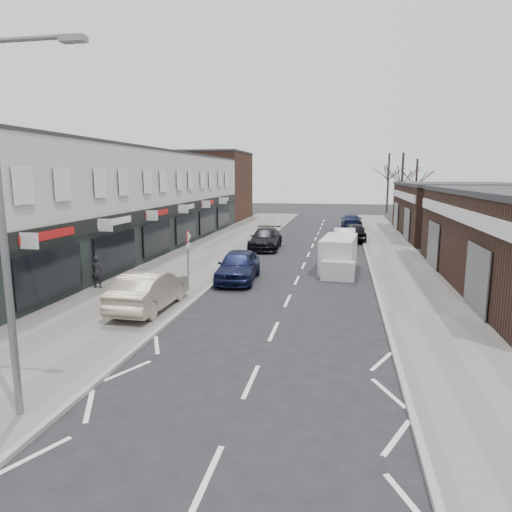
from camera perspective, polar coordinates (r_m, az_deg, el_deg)
The scene contains 19 objects.
ground at distance 10.76m, azimuth -2.86°, elevation -19.86°, with size 160.00×160.00×0.00m, color black.
pavement_left at distance 32.77m, azimuth -5.27°, elevation 0.68°, with size 5.50×64.00×0.12m, color slate.
pavement_right at distance 31.70m, azimuth 17.00°, elevation -0.04°, with size 3.50×64.00×0.12m, color slate.
shop_terrace_left at distance 32.66m, azimuth -18.14°, elevation 6.36°, with size 8.00×41.00×7.10m, color beige.
brick_block_far at distance 56.32m, azimuth -5.49°, elevation 8.60°, with size 8.00×10.00×8.00m, color #4C2D20.
right_unit_far at distance 44.37m, azimuth 24.25°, elevation 5.13°, with size 10.00×16.00×4.50m, color #321E16.
tree_far_a at distance 57.71m, azimuth 17.53°, elevation 4.24°, with size 3.60×3.60×8.00m, color #382D26, non-canonical shape.
tree_far_b at distance 63.96m, azimuth 19.16°, elevation 4.67°, with size 3.60×3.60×7.50m, color #382D26, non-canonical shape.
tree_far_c at distance 69.55m, azimuth 16.01°, elevation 5.23°, with size 3.60×3.60×8.50m, color #382D26, non-canonical shape.
street_lamp at distance 10.70m, azimuth -28.57°, elevation 4.84°, with size 2.23×0.22×8.00m.
warning_sign at distance 22.54m, azimuth -8.48°, elevation 1.86°, with size 0.12×0.80×2.70m.
white_van at distance 26.11m, azimuth 10.29°, elevation 0.07°, with size 2.14×5.13×1.94m.
sedan_on_pavement at distance 18.62m, azimuth -13.17°, elevation -4.14°, with size 1.63×4.66×1.54m, color #A09580.
pedestrian at distance 22.74m, azimuth -19.25°, elevation -1.87°, with size 0.56×0.37×1.55m, color black.
parked_car_left_a at distance 23.43m, azimuth -2.24°, elevation -1.21°, with size 1.88×4.66×1.59m, color #121839.
parked_car_left_b at distance 33.66m, azimuth 1.20°, elevation 2.17°, with size 2.12×5.22×1.52m, color black.
parked_car_right_a at distance 35.48m, azimuth 11.06°, elevation 2.34°, with size 1.53×4.40×1.45m, color silver.
parked_car_right_b at distance 38.62m, azimuth 12.19°, elevation 2.96°, with size 1.79×4.45×1.52m, color black.
parked_car_right_c at distance 47.70m, azimuth 11.85°, elevation 4.25°, with size 2.04×5.02×1.46m, color #121A39.
Camera 1 is at (2.24, -9.06, 5.36)m, focal length 32.00 mm.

